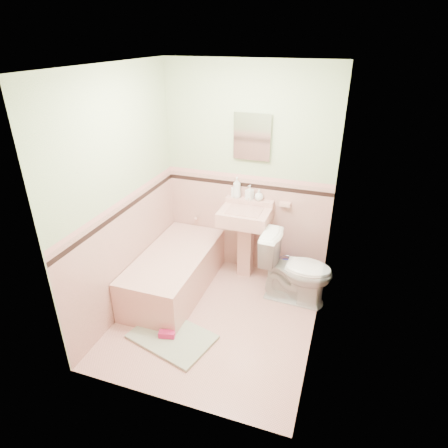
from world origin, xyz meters
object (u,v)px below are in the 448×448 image
(sink, at_px, (244,244))
(toilet, at_px, (296,269))
(bathtub, at_px, (175,273))
(medicine_cabinet, at_px, (252,137))
(shoe, at_px, (167,334))
(bucket, at_px, (286,271))
(soap_bottle_right, at_px, (259,195))
(soap_bottle_left, at_px, (237,187))
(soap_bottle_mid, at_px, (250,192))

(sink, xyz_separation_m, toilet, (0.67, -0.26, -0.05))
(bathtub, height_order, medicine_cabinet, medicine_cabinet)
(bathtub, xyz_separation_m, sink, (0.68, 0.53, 0.23))
(bathtub, height_order, sink, sink)
(shoe, bearing_deg, bucket, 44.86)
(bathtub, bearing_deg, shoe, -70.66)
(bathtub, distance_m, soap_bottle_right, 1.33)
(bathtub, relative_size, bucket, 6.82)
(bathtub, relative_size, shoe, 9.52)
(bathtub, height_order, soap_bottle_left, soap_bottle_left)
(sink, height_order, bucket, sink)
(toilet, xyz_separation_m, shoe, (-1.07, -1.06, -0.34))
(soap_bottle_left, height_order, toilet, soap_bottle_left)
(bathtub, xyz_separation_m, soap_bottle_left, (0.52, 0.71, 0.87))
(bathtub, distance_m, soap_bottle_left, 1.24)
(sink, relative_size, soap_bottle_right, 6.90)
(sink, bearing_deg, shoe, -106.95)
(medicine_cabinet, distance_m, soap_bottle_left, 0.63)
(soap_bottle_left, relative_size, soap_bottle_right, 1.93)
(soap_bottle_mid, distance_m, bucket, 1.07)
(medicine_cabinet, bearing_deg, soap_bottle_mid, -95.11)
(soap_bottle_right, distance_m, toilet, 0.95)
(soap_bottle_left, xyz_separation_m, shoe, (-0.24, -1.50, -1.03))
(medicine_cabinet, xyz_separation_m, toilet, (0.67, -0.47, -1.30))
(bucket, bearing_deg, shoe, -122.56)
(medicine_cabinet, bearing_deg, sink, -90.00)
(medicine_cabinet, bearing_deg, bucket, -12.09)
(medicine_cabinet, xyz_separation_m, bucket, (0.51, -0.11, -1.59))
(soap_bottle_right, height_order, toilet, soap_bottle_right)
(soap_bottle_left, xyz_separation_m, bucket, (0.67, -0.08, -0.98))
(bathtub, xyz_separation_m, soap_bottle_mid, (0.68, 0.71, 0.83))
(bathtub, height_order, bucket, bathtub)
(medicine_cabinet, height_order, soap_bottle_mid, medicine_cabinet)
(sink, xyz_separation_m, soap_bottle_left, (-0.16, 0.18, 0.64))
(toilet, xyz_separation_m, bucket, (-0.16, 0.36, -0.29))
(soap_bottle_mid, relative_size, toilet, 0.22)
(soap_bottle_mid, distance_m, shoe, 1.84)
(bathtub, relative_size, toilet, 1.88)
(soap_bottle_right, bearing_deg, shoe, -108.89)
(shoe, bearing_deg, soap_bottle_mid, 62.51)
(sink, bearing_deg, bathtub, -142.07)
(soap_bottle_right, distance_m, bucket, 1.00)
(soap_bottle_left, relative_size, toilet, 0.32)
(sink, relative_size, soap_bottle_mid, 5.22)
(soap_bottle_left, relative_size, bucket, 1.15)
(soap_bottle_mid, bearing_deg, shoe, -104.92)
(medicine_cabinet, relative_size, soap_bottle_mid, 2.83)
(bucket, height_order, shoe, bucket)
(soap_bottle_left, height_order, bucket, soap_bottle_left)
(sink, xyz_separation_m, soap_bottle_right, (0.11, 0.18, 0.58))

